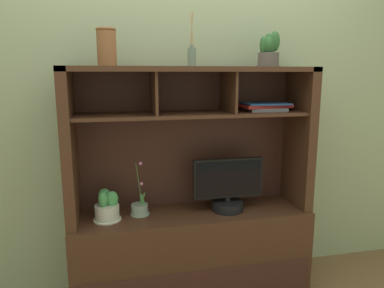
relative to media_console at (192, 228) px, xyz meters
name	(u,v)px	position (x,y,z in m)	size (l,w,h in m)	color
back_wall	(184,82)	(0.00, 0.23, 0.94)	(6.00, 0.02, 2.80)	#9EAC84
media_console	(192,228)	(0.00, 0.00, 0.00)	(1.52, 0.45, 1.49)	#46281A
tv_monitor	(228,189)	(0.23, -0.04, 0.26)	(0.46, 0.20, 0.35)	black
potted_orchid	(140,208)	(-0.33, 0.01, 0.16)	(0.12, 0.12, 0.35)	#90A193
potted_fern	(107,208)	(-0.54, -0.03, 0.19)	(0.17, 0.17, 0.19)	silver
magazine_stack_left	(265,107)	(0.48, 0.00, 0.79)	(0.33, 0.21, 0.05)	slate
diffuser_bottle	(192,56)	(0.00, 0.00, 1.10)	(0.05, 0.05, 0.32)	slate
potted_succulent	(269,51)	(0.49, 0.00, 1.13)	(0.15, 0.15, 0.22)	#564D47
ceramic_vase	(107,47)	(-0.49, -0.03, 1.14)	(0.11, 0.11, 0.21)	brown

